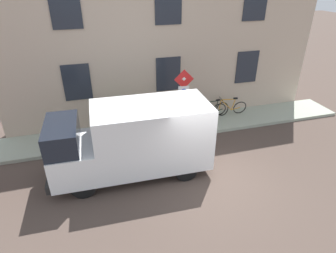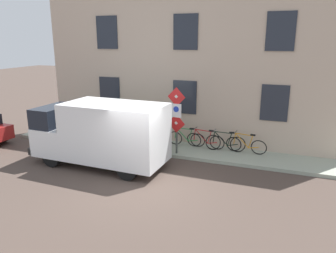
{
  "view_description": "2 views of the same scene",
  "coord_description": "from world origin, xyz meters",
  "px_view_note": "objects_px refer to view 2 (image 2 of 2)",
  "views": [
    {
      "loc": [
        -6.88,
        3.35,
        6.21
      ],
      "look_at": [
        1.95,
        0.82,
        1.23
      ],
      "focal_mm": 30.46,
      "sensor_mm": 36.0,
      "label": 1
    },
    {
      "loc": [
        -9.07,
        -4.45,
        4.83
      ],
      "look_at": [
        2.6,
        -0.02,
        1.45
      ],
      "focal_mm": 34.83,
      "sensor_mm": 36.0,
      "label": 2
    }
  ],
  "objects_px": {
    "bicycle_red": "(205,140)",
    "pedestrian": "(128,123)",
    "sign_post_stacked": "(176,115)",
    "delivery_van": "(102,132)",
    "bicycle_black": "(225,142)",
    "bicycle_green": "(186,138)",
    "bicycle_orange": "(246,145)"
  },
  "relations": [
    {
      "from": "bicycle_orange",
      "to": "delivery_van",
      "type": "bearing_deg",
      "value": 34.56
    },
    {
      "from": "sign_post_stacked",
      "to": "pedestrian",
      "type": "distance_m",
      "value": 2.74
    },
    {
      "from": "bicycle_red",
      "to": "bicycle_orange",
      "type": "bearing_deg",
      "value": -177.33
    },
    {
      "from": "sign_post_stacked",
      "to": "pedestrian",
      "type": "xyz_separation_m",
      "value": [
        0.64,
        2.56,
        -0.75
      ]
    },
    {
      "from": "sign_post_stacked",
      "to": "delivery_van",
      "type": "height_order",
      "value": "sign_post_stacked"
    },
    {
      "from": "bicycle_black",
      "to": "pedestrian",
      "type": "bearing_deg",
      "value": 0.95
    },
    {
      "from": "bicycle_black",
      "to": "pedestrian",
      "type": "relative_size",
      "value": 1.0
    },
    {
      "from": "bicycle_green",
      "to": "pedestrian",
      "type": "relative_size",
      "value": 1.0
    },
    {
      "from": "sign_post_stacked",
      "to": "bicycle_orange",
      "type": "xyz_separation_m",
      "value": [
        1.09,
        -2.73,
        -1.31
      ]
    },
    {
      "from": "bicycle_orange",
      "to": "pedestrian",
      "type": "distance_m",
      "value": 5.34
    },
    {
      "from": "bicycle_black",
      "to": "delivery_van",
      "type": "bearing_deg",
      "value": 30.5
    },
    {
      "from": "bicycle_black",
      "to": "bicycle_red",
      "type": "xyz_separation_m",
      "value": [
        0.0,
        0.88,
        0.0
      ]
    },
    {
      "from": "bicycle_black",
      "to": "pedestrian",
      "type": "distance_m",
      "value": 4.47
    },
    {
      "from": "sign_post_stacked",
      "to": "bicycle_black",
      "type": "distance_m",
      "value": 2.51
    },
    {
      "from": "delivery_van",
      "to": "bicycle_orange",
      "type": "relative_size",
      "value": 3.13
    },
    {
      "from": "bicycle_orange",
      "to": "bicycle_red",
      "type": "bearing_deg",
      "value": 4.19
    },
    {
      "from": "delivery_van",
      "to": "pedestrian",
      "type": "bearing_deg",
      "value": -84.24
    },
    {
      "from": "sign_post_stacked",
      "to": "bicycle_orange",
      "type": "relative_size",
      "value": 1.56
    },
    {
      "from": "sign_post_stacked",
      "to": "delivery_van",
      "type": "bearing_deg",
      "value": 128.78
    },
    {
      "from": "bicycle_red",
      "to": "sign_post_stacked",
      "type": "bearing_deg",
      "value": 50.82
    },
    {
      "from": "bicycle_orange",
      "to": "bicycle_black",
      "type": "height_order",
      "value": "same"
    },
    {
      "from": "sign_post_stacked",
      "to": "bicycle_green",
      "type": "height_order",
      "value": "sign_post_stacked"
    },
    {
      "from": "bicycle_red",
      "to": "bicycle_green",
      "type": "distance_m",
      "value": 0.88
    },
    {
      "from": "bicycle_black",
      "to": "bicycle_orange",
      "type": "bearing_deg",
      "value": 175.27
    },
    {
      "from": "bicycle_red",
      "to": "pedestrian",
      "type": "height_order",
      "value": "pedestrian"
    },
    {
      "from": "pedestrian",
      "to": "bicycle_green",
      "type": "bearing_deg",
      "value": -36.95
    },
    {
      "from": "bicycle_orange",
      "to": "bicycle_green",
      "type": "distance_m",
      "value": 2.64
    },
    {
      "from": "bicycle_red",
      "to": "pedestrian",
      "type": "xyz_separation_m",
      "value": [
        -0.45,
        3.53,
        0.56
      ]
    },
    {
      "from": "delivery_van",
      "to": "pedestrian",
      "type": "xyz_separation_m",
      "value": [
        2.54,
        0.19,
        -0.26
      ]
    },
    {
      "from": "delivery_van",
      "to": "bicycle_black",
      "type": "distance_m",
      "value": 5.24
    },
    {
      "from": "bicycle_black",
      "to": "bicycle_green",
      "type": "xyz_separation_m",
      "value": [
        0.0,
        1.76,
        0.0
      ]
    },
    {
      "from": "pedestrian",
      "to": "bicycle_orange",
      "type": "bearing_deg",
      "value": -41.65
    }
  ]
}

